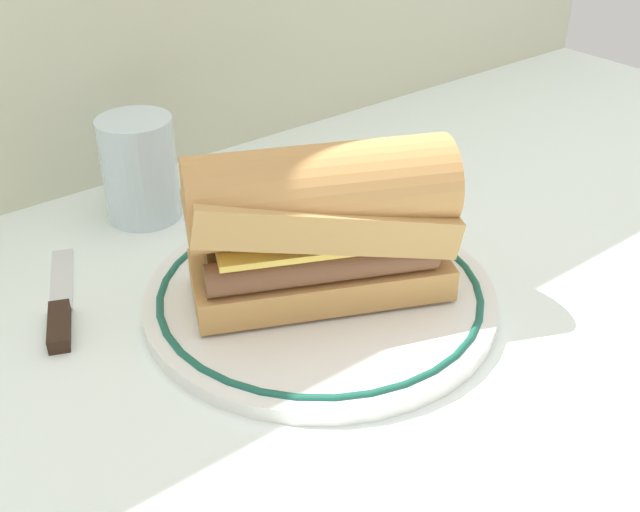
# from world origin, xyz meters

# --- Properties ---
(ground_plane) EXTENTS (1.50, 1.50, 0.00)m
(ground_plane) POSITION_xyz_m (0.00, 0.00, 0.00)
(ground_plane) COLOR white
(plate) EXTENTS (0.28, 0.28, 0.01)m
(plate) POSITION_xyz_m (0.02, 0.04, 0.01)
(plate) COLOR white
(plate) RESTS_ON ground_plane
(sausage_sandwich) EXTENTS (0.22, 0.16, 0.12)m
(sausage_sandwich) POSITION_xyz_m (0.02, 0.04, 0.08)
(sausage_sandwich) COLOR tan
(sausage_sandwich) RESTS_ON plate
(drinking_glass) EXTENTS (0.07, 0.07, 0.10)m
(drinking_glass) POSITION_xyz_m (-0.03, 0.26, 0.04)
(drinking_glass) COLOR silver
(drinking_glass) RESTS_ON ground_plane
(butter_knife) EXTENTS (0.08, 0.14, 0.01)m
(butter_knife) POSITION_xyz_m (-0.15, 0.16, 0.00)
(butter_knife) COLOR silver
(butter_knife) RESTS_ON ground_plane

